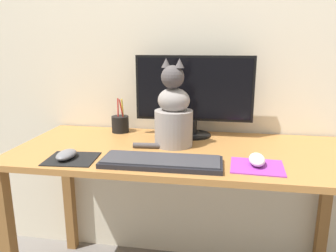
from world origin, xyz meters
TOP-DOWN VIEW (x-y plane):
  - wall_back at (0.00, 0.34)m, footprint 7.00×0.04m
  - desk at (0.00, 0.00)m, footprint 1.45×0.62m
  - monitor at (0.02, 0.21)m, footprint 0.56×0.17m
  - keyboard at (-0.06, -0.20)m, footprint 0.45×0.17m
  - mousepad_left at (-0.41, -0.20)m, footprint 0.20×0.18m
  - mousepad_right at (0.29, -0.17)m, footprint 0.20×0.18m
  - computer_mouse_left at (-0.43, -0.21)m, footprint 0.07×0.11m
  - computer_mouse_right at (0.29, -0.15)m, footprint 0.06×0.11m
  - cat at (-0.05, 0.05)m, footprint 0.27×0.20m
  - pen_cup at (-0.35, 0.23)m, footprint 0.09×0.09m

SIDE VIEW (x-z plane):
  - desk at x=0.00m, z-range 0.27..1.00m
  - mousepad_left at x=-0.41m, z-range 0.73..0.74m
  - mousepad_right at x=0.29m, z-range 0.73..0.74m
  - keyboard at x=-0.06m, z-range 0.73..0.76m
  - computer_mouse_left at x=-0.43m, z-range 0.74..0.77m
  - computer_mouse_right at x=0.29m, z-range 0.74..0.78m
  - pen_cup at x=-0.35m, z-range 0.69..0.86m
  - cat at x=-0.05m, z-range 0.68..1.06m
  - monitor at x=0.02m, z-range 0.75..1.14m
  - wall_back at x=0.00m, z-range 0.00..2.50m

